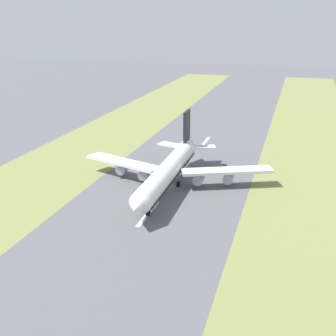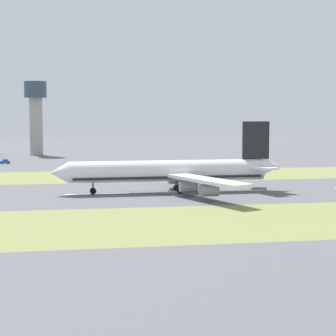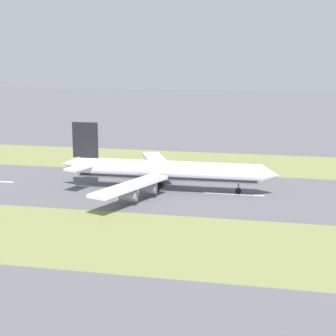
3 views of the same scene
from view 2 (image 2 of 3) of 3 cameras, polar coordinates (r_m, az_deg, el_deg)
The scene contains 8 objects.
ground_plane at distance 161.02m, azimuth 0.92°, elevation -2.46°, with size 800.00×800.00×0.00m, color #56565B.
grass_median_west at distance 117.61m, azimuth 4.86°, elevation -5.44°, with size 40.00×600.00×0.01m, color olive.
grass_median_east at distance 205.12m, azimuth -1.33°, elevation -0.75°, with size 40.00×600.00×0.01m, color olive.
centreline_dash_mid at distance 164.99m, azimuth 6.87°, elevation -2.31°, with size 1.20×18.00×0.01m, color silver.
centreline_dash_far at distance 158.58m, azimuth -7.16°, elevation -2.62°, with size 1.20×18.00×0.01m, color silver.
airplane_main_jet at distance 160.06m, azimuth 0.67°, elevation -0.34°, with size 64.13×67.06×20.20m.
control_tower at distance 314.71m, azimuth -13.28°, elevation 5.77°, with size 12.00×12.00×39.99m.
apron_car at distance 263.57m, azimuth -16.22°, elevation 0.64°, with size 2.33×4.54×2.03m.
Camera 2 is at (-156.90, 28.58, 22.24)m, focal length 60.00 mm.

